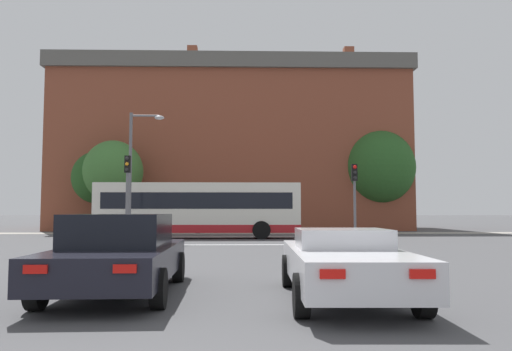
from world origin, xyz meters
TOP-DOWN VIEW (x-y plane):
  - stop_line_strip at (0.00, 20.10)m, footprint 8.45×0.30m
  - far_pavement at (0.00, 32.35)m, footprint 69.39×2.50m
  - brick_civic_building at (-0.77, 43.30)m, footprint 29.49×15.94m
  - car_saloon_left at (-2.01, 6.53)m, footprint 2.18×4.97m
  - car_roadster_right at (2.01, 5.84)m, footprint 2.04×4.90m
  - bus_crossing_lead at (-2.29, 25.80)m, footprint 11.45×2.66m
  - traffic_light_near_right at (5.52, 20.58)m, footprint 0.26×0.31m
  - traffic_light_near_left at (-5.16, 20.48)m, footprint 0.26×0.31m
  - street_lamp_junction at (-5.31, 23.06)m, footprint 1.80×0.36m
  - pedestrian_waiting at (-2.91, 32.11)m, footprint 0.42×0.26m
  - tree_by_building at (-9.16, 33.26)m, footprint 4.27×4.27m
  - tree_kerbside at (-10.55, 34.13)m, footprint 3.67×3.67m
  - tree_distant at (11.07, 36.69)m, footprint 5.78×5.78m

SIDE VIEW (x-z plane):
  - stop_line_strip at x=0.00m, z-range 0.00..0.01m
  - far_pavement at x=0.00m, z-range 0.00..0.01m
  - car_roadster_right at x=2.01m, z-range 0.03..1.24m
  - car_saloon_left at x=-2.01m, z-range 0.01..1.48m
  - pedestrian_waiting at x=-2.91m, z-range 0.17..1.98m
  - bus_crossing_lead at x=-2.29m, z-range 0.12..3.23m
  - traffic_light_near_right at x=5.52m, z-range 0.67..4.43m
  - traffic_light_near_left at x=-5.16m, z-range 0.72..4.84m
  - tree_kerbside at x=-10.55m, z-range 1.04..7.00m
  - street_lamp_junction at x=-5.31m, z-range 0.75..7.41m
  - tree_by_building at x=-9.16m, z-range 1.07..7.73m
  - tree_distant at x=11.07m, z-range 0.99..9.06m
  - brick_civic_building at x=-0.77m, z-range -1.27..15.42m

